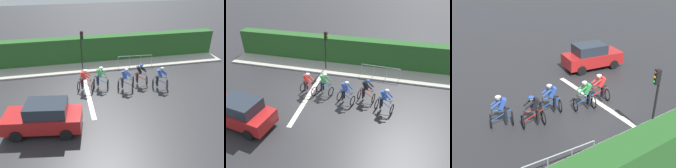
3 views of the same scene
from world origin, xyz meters
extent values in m
plane|color=#28282B|center=(0.00, 0.00, 0.00)|extent=(80.00, 80.00, 0.00)
cube|color=#ADA89E|center=(-4.49, 2.00, 0.06)|extent=(2.80, 21.57, 0.12)
cube|color=gray|center=(-5.39, 2.00, 0.22)|extent=(0.44, 21.57, 0.43)
cube|color=#265623|center=(-5.69, 2.00, 1.15)|extent=(1.10, 21.57, 2.31)
cube|color=silver|center=(0.00, -0.15, 0.00)|extent=(7.00, 0.30, 0.01)
torus|color=black|center=(0.77, 5.59, 0.34)|extent=(0.66, 0.27, 0.68)
torus|color=black|center=(0.45, 4.63, 0.34)|extent=(0.66, 0.27, 0.68)
cylinder|color=#1E59B2|center=(0.61, 5.11, 0.59)|extent=(0.35, 0.95, 0.51)
cylinder|color=#1E59B2|center=(0.51, 4.82, 0.62)|extent=(0.04, 0.04, 0.55)
cylinder|color=#1E59B2|center=(0.63, 5.16, 0.87)|extent=(0.27, 0.69, 0.04)
cube|color=black|center=(0.51, 4.82, 0.91)|extent=(0.16, 0.24, 0.04)
cylinder|color=black|center=(0.74, 5.50, 0.84)|extent=(0.41, 0.16, 0.03)
cube|color=#2D51B7|center=(0.58, 5.01, 1.21)|extent=(0.41, 0.48, 0.57)
sphere|color=beige|center=(0.63, 5.16, 1.52)|extent=(0.20, 0.20, 0.20)
ellipsoid|color=silver|center=(0.63, 5.16, 1.59)|extent=(0.32, 0.34, 0.14)
cylinder|color=black|center=(0.43, 4.95, 0.57)|extent=(0.12, 0.12, 0.74)
cylinder|color=black|center=(0.66, 4.88, 0.57)|extent=(0.12, 0.12, 0.74)
cylinder|color=#2D51B7|center=(0.52, 5.33, 1.26)|extent=(0.24, 0.48, 0.37)
cylinder|color=#2D51B7|center=(0.82, 5.23, 1.26)|extent=(0.24, 0.48, 0.37)
torus|color=black|center=(-0.14, 4.36, 0.34)|extent=(0.68, 0.21, 0.68)
torus|color=black|center=(-0.36, 3.36, 0.34)|extent=(0.68, 0.21, 0.68)
cylinder|color=red|center=(-0.25, 3.86, 0.59)|extent=(0.26, 0.97, 0.51)
cylinder|color=red|center=(-0.31, 3.56, 0.62)|extent=(0.04, 0.04, 0.55)
cylinder|color=red|center=(-0.23, 3.91, 0.87)|extent=(0.20, 0.71, 0.04)
cube|color=black|center=(-0.31, 3.56, 0.91)|extent=(0.15, 0.24, 0.04)
cylinder|color=black|center=(-0.16, 4.26, 0.84)|extent=(0.42, 0.12, 0.03)
cube|color=black|center=(-0.27, 3.76, 1.21)|extent=(0.38, 0.46, 0.57)
sphere|color=tan|center=(-0.23, 3.91, 1.52)|extent=(0.20, 0.20, 0.20)
ellipsoid|color=#264CB2|center=(-0.23, 3.91, 1.59)|extent=(0.29, 0.33, 0.14)
cylinder|color=black|center=(-0.41, 3.68, 0.57)|extent=(0.12, 0.12, 0.74)
cylinder|color=black|center=(-0.17, 3.63, 0.57)|extent=(0.12, 0.12, 0.74)
cylinder|color=black|center=(-0.36, 4.07, 1.26)|extent=(0.19, 0.49, 0.37)
cylinder|color=black|center=(-0.05, 4.00, 1.26)|extent=(0.19, 0.49, 0.37)
torus|color=black|center=(0.48, 3.05, 0.34)|extent=(0.66, 0.28, 0.68)
torus|color=black|center=(0.15, 2.09, 0.34)|extent=(0.66, 0.28, 0.68)
cylinder|color=#1E59B2|center=(0.31, 2.57, 0.59)|extent=(0.37, 0.95, 0.51)
cylinder|color=#1E59B2|center=(0.21, 2.28, 0.62)|extent=(0.04, 0.04, 0.55)
cylinder|color=#1E59B2|center=(0.33, 2.62, 0.87)|extent=(0.28, 0.69, 0.04)
cube|color=black|center=(0.21, 2.28, 0.91)|extent=(0.17, 0.24, 0.04)
cylinder|color=black|center=(0.45, 2.95, 0.84)|extent=(0.41, 0.17, 0.03)
cube|color=#2D51B7|center=(0.28, 2.47, 1.21)|extent=(0.42, 0.49, 0.57)
sphere|color=tan|center=(0.33, 2.62, 1.52)|extent=(0.20, 0.20, 0.20)
ellipsoid|color=silver|center=(0.33, 2.62, 1.59)|extent=(0.32, 0.34, 0.14)
cylinder|color=black|center=(0.13, 2.42, 0.57)|extent=(0.12, 0.12, 0.74)
cylinder|color=black|center=(0.36, 2.34, 0.57)|extent=(0.12, 0.12, 0.74)
cylinder|color=#2D51B7|center=(0.22, 2.80, 1.26)|extent=(0.24, 0.48, 0.37)
cylinder|color=#2D51B7|center=(0.52, 2.69, 1.26)|extent=(0.24, 0.48, 0.37)
torus|color=black|center=(-0.23, 1.39, 0.34)|extent=(0.67, 0.25, 0.68)
torus|color=black|center=(-0.51, 0.41, 0.34)|extent=(0.67, 0.25, 0.68)
cylinder|color=#1E59B2|center=(-0.37, 0.90, 0.59)|extent=(0.32, 0.96, 0.51)
cylinder|color=#1E59B2|center=(-0.46, 0.60, 0.62)|extent=(0.04, 0.04, 0.55)
cylinder|color=#1E59B2|center=(-0.35, 0.95, 0.87)|extent=(0.24, 0.70, 0.04)
cube|color=black|center=(-0.46, 0.60, 0.91)|extent=(0.16, 0.24, 0.04)
cylinder|color=black|center=(-0.25, 1.29, 0.84)|extent=(0.41, 0.15, 0.03)
cube|color=green|center=(-0.40, 0.80, 1.21)|extent=(0.40, 0.48, 0.57)
sphere|color=beige|center=(-0.35, 0.95, 1.52)|extent=(0.20, 0.20, 0.20)
ellipsoid|color=silver|center=(-0.35, 0.95, 1.59)|extent=(0.31, 0.34, 0.14)
cylinder|color=black|center=(-0.54, 0.74, 0.57)|extent=(0.12, 0.12, 0.74)
cylinder|color=black|center=(-0.31, 0.67, 0.57)|extent=(0.12, 0.12, 0.74)
cylinder|color=green|center=(-0.47, 1.12, 1.26)|extent=(0.22, 0.48, 0.37)
cylinder|color=green|center=(-0.16, 1.03, 1.26)|extent=(0.22, 0.48, 0.37)
torus|color=black|center=(0.02, 0.23, 0.34)|extent=(0.67, 0.27, 0.68)
torus|color=black|center=(-0.30, -0.74, 0.34)|extent=(0.67, 0.27, 0.68)
cylinder|color=red|center=(-0.14, -0.26, 0.59)|extent=(0.35, 0.95, 0.51)
cylinder|color=red|center=(-0.24, -0.55, 0.62)|extent=(0.04, 0.04, 0.55)
cylinder|color=red|center=(-0.13, -0.21, 0.87)|extent=(0.26, 0.69, 0.04)
cube|color=black|center=(-0.24, -0.55, 0.91)|extent=(0.16, 0.24, 0.04)
cylinder|color=black|center=(-0.01, 0.13, 0.84)|extent=(0.41, 0.16, 0.03)
cube|color=red|center=(-0.17, -0.35, 1.21)|extent=(0.41, 0.48, 0.57)
sphere|color=tan|center=(-0.13, -0.21, 1.52)|extent=(0.20, 0.20, 0.20)
ellipsoid|color=silver|center=(-0.13, -0.21, 1.59)|extent=(0.32, 0.34, 0.14)
cylinder|color=black|center=(-0.32, -0.41, 0.57)|extent=(0.12, 0.12, 0.74)
cylinder|color=black|center=(-0.09, -0.49, 0.57)|extent=(0.12, 0.12, 0.74)
cylinder|color=red|center=(-0.24, -0.03, 1.26)|extent=(0.23, 0.48, 0.37)
cylinder|color=red|center=(0.07, -0.13, 1.26)|extent=(0.23, 0.48, 0.37)
cube|color=#B21E1E|center=(3.84, -2.96, 0.70)|extent=(2.31, 4.31, 0.80)
cube|color=#262D38|center=(3.88, -2.71, 1.43)|extent=(1.81, 2.34, 0.66)
cylinder|color=black|center=(4.47, -4.35, 0.32)|extent=(0.32, 0.67, 0.64)
cylinder|color=black|center=(2.82, -4.09, 0.32)|extent=(0.32, 0.67, 0.64)
cylinder|color=black|center=(4.86, -1.83, 0.32)|extent=(0.32, 0.67, 0.64)
cylinder|color=black|center=(3.22, -1.58, 0.32)|extent=(0.32, 0.67, 0.64)
cube|color=#EAEACC|center=(4.03, -5.02, 0.80)|extent=(0.29, 0.12, 0.16)
cube|color=#EAEACC|center=(3.03, -4.87, 0.80)|extent=(0.29, 0.12, 0.16)
cylinder|color=black|center=(-3.92, -0.10, 1.35)|extent=(0.10, 0.10, 2.70)
cube|color=black|center=(-3.88, -0.01, 3.02)|extent=(0.26, 0.26, 0.64)
sphere|color=red|center=(-3.83, 0.09, 3.22)|extent=(0.11, 0.11, 0.11)
sphere|color=orange|center=(-3.83, 0.09, 3.02)|extent=(0.11, 0.11, 0.11)
sphere|color=green|center=(-3.83, 0.09, 2.82)|extent=(0.11, 0.11, 0.11)
cylinder|color=#999EA3|center=(-3.59, 4.49, 1.00)|extent=(0.27, 3.00, 0.05)
cylinder|color=#999EA3|center=(-3.70, 2.99, 0.50)|extent=(0.04, 0.04, 1.00)
cylinder|color=#999EA3|center=(-3.63, 3.99, 0.50)|extent=(0.04, 0.04, 1.00)
cylinder|color=#999EA3|center=(-3.55, 4.99, 0.50)|extent=(0.04, 0.04, 1.00)
cylinder|color=#999EA3|center=(-3.48, 5.99, 0.50)|extent=(0.04, 0.04, 1.00)
camera|label=1|loc=(14.60, -1.51, 8.24)|focal=37.41mm
camera|label=2|loc=(12.12, 4.95, 8.92)|focal=35.39mm
camera|label=3|loc=(-10.17, 8.66, 7.71)|focal=44.08mm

